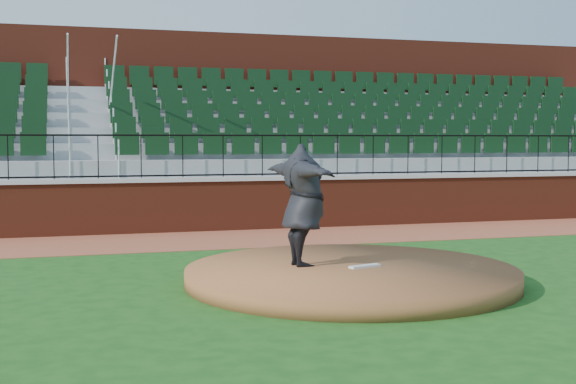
{
  "coord_description": "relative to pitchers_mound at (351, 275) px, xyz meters",
  "views": [
    {
      "loc": [
        -3.71,
        -10.98,
        2.21
      ],
      "look_at": [
        0.0,
        1.5,
        1.3
      ],
      "focal_mm": 47.33,
      "sensor_mm": 36.0,
      "label": 1
    }
  ],
  "objects": [
    {
      "name": "ground",
      "position": [
        -0.5,
        0.22,
        -0.12
      ],
      "size": [
        90.0,
        90.0,
        0.0
      ],
      "primitive_type": "plane",
      "color": "#184714",
      "rests_on": "ground"
    },
    {
      "name": "field_wall",
      "position": [
        -0.5,
        7.22,
        0.47
      ],
      "size": [
        34.0,
        0.35,
        1.2
      ],
      "primitive_type": "cube",
      "color": "maroon",
      "rests_on": "ground"
    },
    {
      "name": "pitchers_mound",
      "position": [
        0.0,
        0.0,
        0.0
      ],
      "size": [
        5.09,
        5.09,
        0.25
      ],
      "primitive_type": "cylinder",
      "color": "brown",
      "rests_on": "ground"
    },
    {
      "name": "seating_stands",
      "position": [
        -0.5,
        9.95,
        2.18
      ],
      "size": [
        34.0,
        5.1,
        4.6
      ],
      "primitive_type": null,
      "color": "gray",
      "rests_on": "ground"
    },
    {
      "name": "concourse_wall",
      "position": [
        -0.5,
        12.75,
        2.62
      ],
      "size": [
        34.0,
        0.5,
        5.5
      ],
      "primitive_type": "cube",
      "color": "maroon",
      "rests_on": "ground"
    },
    {
      "name": "warning_track",
      "position": [
        -0.5,
        5.62,
        -0.12
      ],
      "size": [
        34.0,
        3.2,
        0.01
      ],
      "primitive_type": "cube",
      "color": "brown",
      "rests_on": "ground"
    },
    {
      "name": "pitching_rubber",
      "position": [
        0.2,
        -0.08,
        0.14
      ],
      "size": [
        0.54,
        0.26,
        0.04
      ],
      "primitive_type": "cube",
      "rotation": [
        0.0,
        0.0,
        0.26
      ],
      "color": "silver",
      "rests_on": "pitchers_mound"
    },
    {
      "name": "pitcher",
      "position": [
        -0.67,
        0.33,
        1.07
      ],
      "size": [
        0.85,
        2.37,
        1.89
      ],
      "primitive_type": "imported",
      "rotation": [
        0.0,
        0.0,
        1.66
      ],
      "color": "black",
      "rests_on": "pitchers_mound"
    },
    {
      "name": "wall_railing",
      "position": [
        -0.5,
        7.22,
        1.67
      ],
      "size": [
        34.0,
        0.05,
        1.0
      ],
      "primitive_type": null,
      "color": "black",
      "rests_on": "wall_cap"
    },
    {
      "name": "wall_cap",
      "position": [
        -0.5,
        7.22,
        1.12
      ],
      "size": [
        34.0,
        0.45,
        0.1
      ],
      "primitive_type": "cube",
      "color": "#B7B7B7",
      "rests_on": "field_wall"
    }
  ]
}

